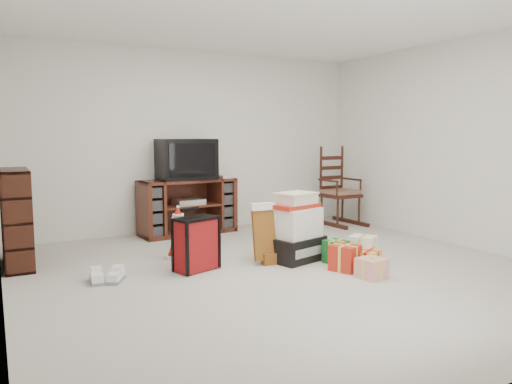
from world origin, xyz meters
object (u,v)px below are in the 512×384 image
rocking_chair (338,197)px  santa_figurine (277,233)px  red_suitcase (196,244)px  crt_television (186,159)px  gift_cluster (354,257)px  bookshelf (16,220)px  sneaker_pair (106,277)px  gift_pile (296,231)px  teddy_bear (278,247)px  mrs_claus_figurine (178,238)px  tv_stand (188,207)px

rocking_chair → santa_figurine: rocking_chair is taller
rocking_chair → red_suitcase: 3.20m
crt_television → gift_cluster: bearing=-69.5°
crt_television → bookshelf: bearing=-158.6°
rocking_chair → santa_figurine: 2.06m
sneaker_pair → crt_television: 2.50m
bookshelf → gift_pile: 2.90m
gift_pile → teddy_bear: (-0.17, 0.08, -0.16)m
bookshelf → rocking_chair: size_ratio=0.82×
sneaker_pair → teddy_bear: bearing=12.8°
rocking_chair → teddy_bear: bearing=-145.1°
teddy_bear → santa_figurine: bearing=61.3°
red_suitcase → mrs_claus_figurine: (0.01, 0.57, -0.06)m
tv_stand → mrs_claus_figurine: bearing=-120.1°
mrs_claus_figurine → sneaker_pair: mrs_claus_figurine is taller
crt_television → gift_pile: bearing=-73.6°
rocking_chair → teddy_bear: 2.44m
bookshelf → mrs_claus_figurine: size_ratio=1.77×
rocking_chair → gift_pile: rocking_chair is taller
santa_figurine → sneaker_pair: 2.04m
bookshelf → red_suitcase: size_ratio=1.59×
red_suitcase → teddy_bear: (0.93, -0.03, -0.12)m
santa_figurine → crt_television: (-0.57, 1.47, 0.81)m
bookshelf → teddy_bear: size_ratio=2.93×
rocking_chair → red_suitcase: rocking_chair is taller
red_suitcase → mrs_claus_figurine: bearing=69.3°
gift_pile → red_suitcase: bearing=158.4°
tv_stand → rocking_chair: 2.30m
bookshelf → gift_cluster: bookshelf is taller
tv_stand → gift_pile: tv_stand is taller
santa_figurine → crt_television: crt_television is taller
santa_figurine → sneaker_pair: (-2.01, -0.32, -0.17)m
red_suitcase → gift_cluster: size_ratio=0.79×
red_suitcase → santa_figurine: 1.18m
tv_stand → red_suitcase: bearing=-113.2°
tv_stand → santa_figurine: (0.56, -1.46, -0.16)m
red_suitcase → santa_figurine: bearing=-2.8°
gift_pile → santa_figurine: size_ratio=1.30×
mrs_claus_figurine → sneaker_pair: size_ratio=1.62×
tv_stand → red_suitcase: (-0.57, -1.80, -0.10)m
teddy_bear → tv_stand: bearing=100.9°
teddy_bear → mrs_claus_figurine: mrs_claus_figurine is taller
bookshelf → teddy_bear: 2.73m
crt_television → santa_figurine: bearing=-67.9°
red_suitcase → santa_figurine: (1.13, 0.34, -0.06)m
bookshelf → rocking_chair: 4.43m
mrs_claus_figurine → crt_television: crt_television is taller
sneaker_pair → santa_figurine: bearing=23.6°
gift_cluster → crt_television: bearing=109.5°
bookshelf → gift_pile: (2.66, -1.14, -0.17)m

